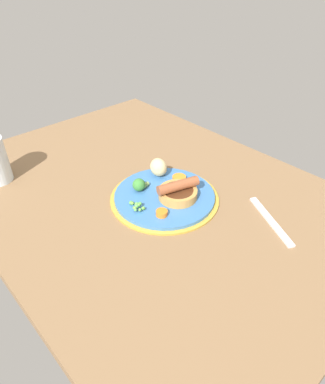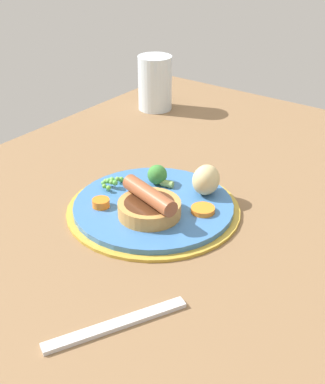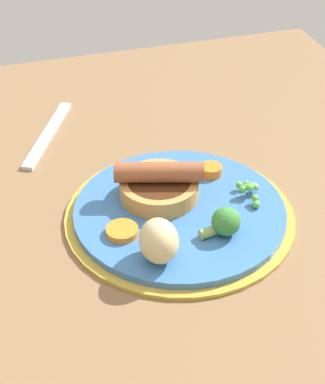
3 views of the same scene
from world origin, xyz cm
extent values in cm
cube|color=brown|center=(0.00, 0.00, 1.50)|extent=(110.00, 80.00, 3.00)
cylinder|color=#B79333|center=(-5.82, -0.97, 3.25)|extent=(27.89, 27.89, 0.50)
cylinder|color=#386BA8|center=(-5.82, -0.97, 3.70)|extent=(25.65, 25.65, 1.40)
cylinder|color=#BC8442|center=(-8.96, -2.61, 5.55)|extent=(9.72, 9.72, 2.29)
cylinder|color=#472614|center=(-8.96, -2.61, 6.54)|extent=(7.78, 7.78, 0.30)
cylinder|color=brown|center=(-8.96, -2.61, 7.96)|extent=(5.50, 11.06, 2.53)
sphere|color=#66A23F|center=(-6.07, 8.92, 5.42)|extent=(0.85, 0.85, 0.85)
sphere|color=#52A744|center=(-5.80, 7.10, 5.57)|extent=(0.95, 0.95, 0.95)
sphere|color=#5AA64F|center=(-6.55, 9.09, 5.23)|extent=(0.74, 0.74, 0.74)
sphere|color=#5EA937|center=(-7.26, 7.28, 5.19)|extent=(0.83, 0.83, 0.83)
sphere|color=#52B437|center=(-5.78, 7.91, 5.70)|extent=(0.73, 0.73, 0.73)
sphere|color=#60A43D|center=(-7.20, 8.27, 5.19)|extent=(0.75, 0.75, 0.75)
sphere|color=#64A746|center=(-6.04, 7.66, 5.64)|extent=(0.84, 0.84, 0.84)
sphere|color=#5BB944|center=(-5.60, 8.00, 5.78)|extent=(0.88, 0.88, 0.88)
sphere|color=#67A64B|center=(-5.92, 8.93, 5.39)|extent=(0.76, 0.76, 0.76)
sphere|color=#59B844|center=(-5.60, 7.93, 5.82)|extent=(0.90, 0.90, 0.90)
sphere|color=#53AA4B|center=(-6.04, 8.33, 5.65)|extent=(0.95, 0.95, 0.95)
sphere|color=#64A23E|center=(-4.10, 8.05, 5.25)|extent=(0.83, 0.83, 0.83)
sphere|color=#5BAD42|center=(-3.32, 7.91, 4.88)|extent=(0.96, 0.96, 0.96)
sphere|color=#387A33|center=(-0.31, 2.63, 6.08)|extent=(3.36, 3.36, 3.36)
cylinder|color=#7A9E56|center=(0.07, 0.58, 4.99)|extent=(1.55, 2.34, 1.17)
ellipsoid|color=#CCB77F|center=(1.94, -5.89, 6.93)|extent=(5.16, 4.39, 5.05)
cylinder|color=orange|center=(-11.47, 5.14, 5.04)|extent=(3.37, 3.37, 1.27)
cylinder|color=orange|center=(-3.28, -8.73, 4.80)|extent=(4.57, 4.57, 0.80)
cube|color=silver|center=(-29.33, -13.39, 3.30)|extent=(16.76, 9.60, 0.60)
camera|label=1|loc=(-57.43, 46.87, 55.98)|focal=32.00mm
camera|label=2|loc=(-64.10, -45.91, 47.87)|focal=50.00mm
camera|label=3|loc=(51.72, -20.57, 52.01)|focal=60.00mm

